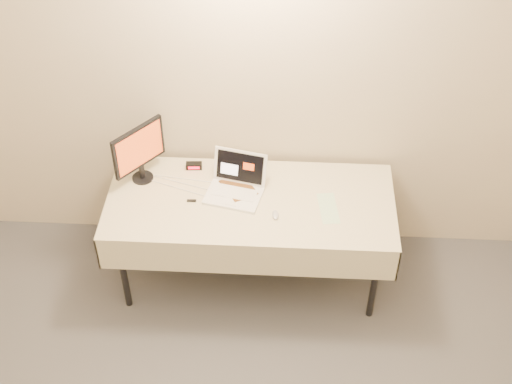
# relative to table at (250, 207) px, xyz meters

# --- Properties ---
(back_wall) EXTENTS (4.00, 0.10, 2.70)m
(back_wall) POSITION_rel_table_xyz_m (0.00, 0.45, 0.67)
(back_wall) COLOR beige
(back_wall) RESTS_ON ground
(table) EXTENTS (1.86, 0.81, 0.74)m
(table) POSITION_rel_table_xyz_m (0.00, 0.00, 0.00)
(table) COLOR black
(table) RESTS_ON ground
(laptop) EXTENTS (0.41, 0.39, 0.24)m
(laptop) POSITION_rel_table_xyz_m (-0.10, 0.09, 0.12)
(laptop) COLOR white
(laptop) RESTS_ON table
(monitor) EXTENTS (0.27, 0.33, 0.42)m
(monitor) POSITION_rel_table_xyz_m (-0.73, 0.18, 0.30)
(monitor) COLOR black
(monitor) RESTS_ON table
(book) EXTENTS (0.16, 0.11, 0.24)m
(book) POSITION_rel_table_xyz_m (-0.16, 0.05, 0.18)
(book) COLOR #99591B
(book) RESTS_ON table
(alarm_clock) EXTENTS (0.11, 0.05, 0.04)m
(alarm_clock) POSITION_rel_table_xyz_m (-0.40, 0.30, 0.08)
(alarm_clock) COLOR black
(alarm_clock) RESTS_ON table
(clicker) EXTENTS (0.05, 0.09, 0.02)m
(clicker) POSITION_rel_table_xyz_m (0.17, -0.14, 0.07)
(clicker) COLOR #B4B4B6
(clicker) RESTS_ON table
(paper_form) EXTENTS (0.15, 0.30, 0.00)m
(paper_form) POSITION_rel_table_xyz_m (0.50, -0.05, 0.06)
(paper_form) COLOR #B7DEB0
(paper_form) RESTS_ON table
(usb_dongle) EXTENTS (0.06, 0.02, 0.01)m
(usb_dongle) POSITION_rel_table_xyz_m (-0.38, -0.03, 0.07)
(usb_dongle) COLOR black
(usb_dongle) RESTS_ON table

